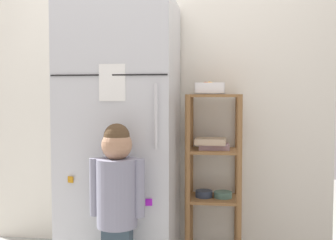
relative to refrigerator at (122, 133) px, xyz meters
The scene contains 5 objects.
kitchen_wall_back 0.46m from the refrigerator, 65.26° to the left, with size 2.52×0.03×2.21m, color silver.
refrigerator is the anchor object (origin of this frame).
child_standing 0.55m from the refrigerator, 79.51° to the right, with size 0.31×0.23×0.95m.
pantry_shelf_unit 0.65m from the refrigerator, 15.77° to the left, with size 0.37×0.31×1.11m.
fruit_bin 0.66m from the refrigerator, 15.91° to the left, with size 0.19×0.19×0.09m.
Camera 1 is at (0.48, -2.53, 1.08)m, focal length 42.93 mm.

